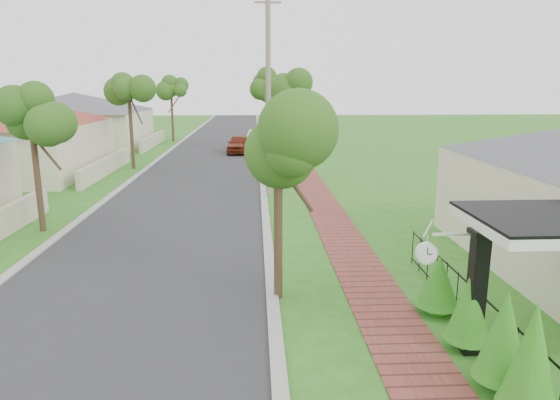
# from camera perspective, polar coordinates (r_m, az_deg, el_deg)

# --- Properties ---
(ground) EXTENTS (160.00, 160.00, 0.00)m
(ground) POSITION_cam_1_polar(r_m,az_deg,el_deg) (11.16, -4.02, -14.74)
(ground) COLOR #306818
(ground) RESTS_ON ground
(road) EXTENTS (7.00, 120.00, 0.02)m
(road) POSITION_cam_1_polar(r_m,az_deg,el_deg) (30.50, -8.97, 3.03)
(road) COLOR #28282B
(road) RESTS_ON ground
(kerb_right) EXTENTS (0.30, 120.00, 0.10)m
(kerb_right) POSITION_cam_1_polar(r_m,az_deg,el_deg) (30.33, -2.09, 3.13)
(kerb_right) COLOR #9E9E99
(kerb_right) RESTS_ON ground
(kerb_left) EXTENTS (0.30, 120.00, 0.10)m
(kerb_left) POSITION_cam_1_polar(r_m,az_deg,el_deg) (31.10, -15.68, 2.90)
(kerb_left) COLOR #9E9E99
(kerb_left) RESTS_ON ground
(sidewalk) EXTENTS (1.50, 120.00, 0.03)m
(sidewalk) POSITION_cam_1_polar(r_m,az_deg,el_deg) (30.47, 2.81, 3.17)
(sidewalk) COLOR brown
(sidewalk) RESTS_ON ground
(porch_post) EXTENTS (0.48, 0.48, 2.52)m
(porch_post) POSITION_cam_1_polar(r_m,az_deg,el_deg) (10.66, 21.46, -10.38)
(porch_post) COLOR black
(porch_post) RESTS_ON ground
(picket_fence) EXTENTS (0.03, 8.02, 1.00)m
(picket_fence) POSITION_cam_1_polar(r_m,az_deg,el_deg) (11.86, 20.81, -11.01)
(picket_fence) COLOR black
(picket_fence) RESTS_ON ground
(street_trees) EXTENTS (10.70, 37.65, 5.89)m
(street_trees) POSITION_cam_1_polar(r_m,az_deg,el_deg) (36.86, -7.91, 11.85)
(street_trees) COLOR #382619
(street_trees) RESTS_ON ground
(hedge_row) EXTENTS (0.89, 4.73, 2.12)m
(hedge_row) POSITION_cam_1_polar(r_m,az_deg,el_deg) (10.31, 21.99, -12.80)
(hedge_row) COLOR #2B6915
(hedge_row) RESTS_ON ground
(far_house_grey) EXTENTS (15.56, 15.56, 4.60)m
(far_house_grey) POSITION_cam_1_polar(r_m,az_deg,el_deg) (46.53, -22.22, 8.53)
(far_house_grey) COLOR beige
(far_house_grey) RESTS_ON ground
(parked_car_red) EXTENTS (1.91, 4.24, 1.41)m
(parked_car_red) POSITION_cam_1_polar(r_m,az_deg,el_deg) (39.31, -4.71, 6.39)
(parked_car_red) COLOR maroon
(parked_car_red) RESTS_ON ground
(parked_car_white) EXTENTS (2.08, 4.15, 1.30)m
(parked_car_white) POSITION_cam_1_polar(r_m,az_deg,el_deg) (44.69, -2.69, 7.14)
(parked_car_white) COLOR white
(parked_car_white) RESTS_ON ground
(near_tree) EXTENTS (1.88, 1.88, 4.83)m
(near_tree) POSITION_cam_1_polar(r_m,az_deg,el_deg) (11.74, -0.22, 6.37)
(near_tree) COLOR #382619
(near_tree) RESTS_ON ground
(utility_pole) EXTENTS (1.20, 0.24, 9.18)m
(utility_pole) POSITION_cam_1_polar(r_m,az_deg,el_deg) (23.54, -1.34, 11.67)
(utility_pole) COLOR gray
(utility_pole) RESTS_ON ground
(station_clock) EXTENTS (1.07, 0.13, 0.64)m
(station_clock) POSITION_cam_1_polar(r_m,az_deg,el_deg) (10.40, 16.58, -5.70)
(station_clock) COLOR white
(station_clock) RESTS_ON ground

